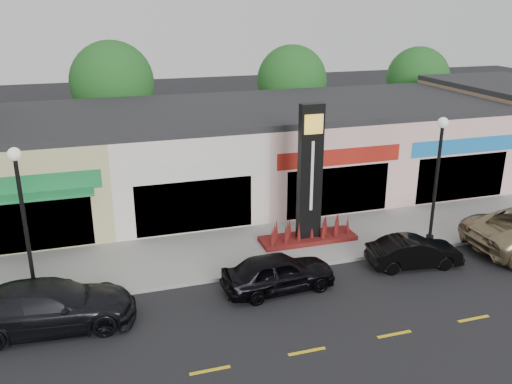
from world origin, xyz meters
TOP-DOWN VIEW (x-y plane):
  - ground at (0.00, 0.00)m, footprint 120.00×120.00m
  - sidewalk at (0.00, 4.35)m, footprint 52.00×4.30m
  - curb at (0.00, 2.10)m, footprint 52.00×0.20m
  - shop_beige at (-8.50, 11.46)m, footprint 7.00×10.85m
  - shop_cream at (-1.50, 11.47)m, footprint 7.00×10.01m
  - shop_pink_w at (5.50, 11.47)m, footprint 7.00×10.01m
  - shop_pink_e at (12.50, 11.47)m, footprint 7.00×10.01m
  - shop_tan at (19.50, 11.48)m, footprint 7.00×10.01m
  - tree_rear_west at (-4.00, 19.50)m, footprint 5.20×5.20m
  - tree_rear_mid at (8.00, 19.50)m, footprint 4.80×4.80m
  - tree_rear_east at (18.00, 19.50)m, footprint 4.60×4.60m
  - lamp_west_near at (-8.00, 2.50)m, footprint 0.44×0.44m
  - lamp_east_near at (8.00, 2.50)m, footprint 0.44×0.44m
  - pylon_sign at (3.00, 4.20)m, footprint 4.20×1.30m
  - car_dark_sedan at (-7.43, 0.67)m, footprint 2.53×5.57m
  - car_black_sedan at (0.43, 0.79)m, footprint 1.95×4.27m
  - car_black_conv at (6.20, 0.95)m, footprint 1.76×3.85m

SIDE VIEW (x-z plane):
  - ground at x=0.00m, z-range 0.00..0.00m
  - sidewalk at x=0.00m, z-range 0.00..0.15m
  - curb at x=0.00m, z-range 0.00..0.15m
  - car_black_conv at x=6.20m, z-range 0.00..1.23m
  - car_black_sedan at x=0.43m, z-range 0.00..1.42m
  - car_dark_sedan at x=-7.43m, z-range 0.00..1.58m
  - pylon_sign at x=3.00m, z-range -0.73..5.27m
  - shop_cream at x=-1.50m, z-range 0.00..4.80m
  - shop_pink_w at x=5.50m, z-range 0.00..4.80m
  - shop_pink_e at x=12.50m, z-range 0.00..4.80m
  - shop_beige at x=-8.50m, z-range 0.00..4.80m
  - shop_tan at x=19.50m, z-range 0.00..5.30m
  - lamp_west_near at x=-8.00m, z-range 0.74..6.21m
  - lamp_east_near at x=8.00m, z-range 0.74..6.21m
  - tree_rear_east at x=18.00m, z-range 1.16..8.10m
  - tree_rear_mid at x=8.00m, z-range 1.24..8.53m
  - tree_rear_west at x=-4.00m, z-range 1.30..9.13m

